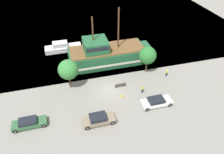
# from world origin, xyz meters

# --- Properties ---
(ground_plane) EXTENTS (160.00, 160.00, 0.00)m
(ground_plane) POSITION_xyz_m (0.00, 0.00, 0.00)
(ground_plane) COLOR gray
(water_surface) EXTENTS (80.00, 80.00, 0.00)m
(water_surface) POSITION_xyz_m (0.00, 44.00, 0.00)
(water_surface) COLOR #38667F
(water_surface) RESTS_ON ground
(pirate_ship) EXTENTS (16.56, 5.89, 11.19)m
(pirate_ship) POSITION_xyz_m (1.47, 8.77, 1.99)
(pirate_ship) COLOR #1E5633
(pirate_ship) RESTS_ON water_surface
(moored_boat_dockside) EXTENTS (7.90, 2.39, 2.13)m
(moored_boat_dockside) POSITION_xyz_m (-6.77, 15.87, 0.79)
(moored_boat_dockside) COLOR silver
(moored_boat_dockside) RESTS_ON water_surface
(parked_car_curb_front) EXTENTS (4.70, 1.96, 1.48)m
(parked_car_curb_front) POSITION_xyz_m (-3.56, -6.72, 0.74)
(parked_car_curb_front) COLOR #7F705B
(parked_car_curb_front) RESTS_ON ground_plane
(parked_car_curb_mid) EXTENTS (4.89, 2.00, 1.32)m
(parked_car_curb_mid) POSITION_xyz_m (6.12, -5.49, 0.68)
(parked_car_curb_mid) COLOR white
(parked_car_curb_mid) RESTS_ON ground_plane
(parked_car_curb_rear) EXTENTS (4.81, 1.82, 1.29)m
(parked_car_curb_rear) POSITION_xyz_m (-13.33, -4.70, 0.66)
(parked_car_curb_rear) COLOR #2D5B38
(parked_car_curb_rear) RESTS_ON ground_plane
(fire_hydrant) EXTENTS (0.42, 0.25, 0.76)m
(fire_hydrant) POSITION_xyz_m (1.36, -2.49, 0.41)
(fire_hydrant) COLOR yellow
(fire_hydrant) RESTS_ON ground_plane
(bench_promenade_east) EXTENTS (1.90, 0.45, 0.85)m
(bench_promenade_east) POSITION_xyz_m (1.91, 0.39, 0.45)
(bench_promenade_east) COLOR #4C4742
(bench_promenade_east) RESTS_ON ground_plane
(pedestrian_walking_near) EXTENTS (0.32, 0.32, 1.57)m
(pedestrian_walking_near) POSITION_xyz_m (5.06, -2.08, 0.79)
(pedestrian_walking_near) COLOR #232838
(pedestrian_walking_near) RESTS_ON ground_plane
(pedestrian_walking_far) EXTENTS (0.32, 0.32, 1.59)m
(pedestrian_walking_far) POSITION_xyz_m (11.19, 1.16, 0.80)
(pedestrian_walking_far) COLOR #232838
(pedestrian_walking_far) RESTS_ON ground_plane
(tree_row_east) EXTENTS (3.42, 3.42, 5.60)m
(tree_row_east) POSITION_xyz_m (-6.60, 2.44, 3.88)
(tree_row_east) COLOR brown
(tree_row_east) RESTS_ON ground_plane
(tree_row_mideast) EXTENTS (3.27, 3.27, 5.40)m
(tree_row_mideast) POSITION_xyz_m (7.95, 3.37, 3.76)
(tree_row_mideast) COLOR brown
(tree_row_mideast) RESTS_ON ground_plane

